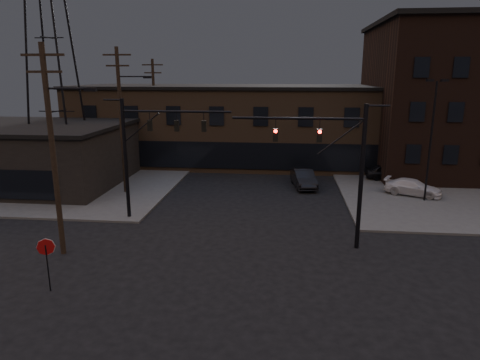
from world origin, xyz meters
name	(u,v)px	position (x,y,z in m)	size (l,w,h in m)	color
ground	(232,279)	(0.00, 0.00, 0.00)	(140.00, 140.00, 0.00)	black
sidewalk_nw	(46,168)	(-22.00, 22.00, 0.07)	(30.00, 30.00, 0.15)	#474744
building_row	(264,126)	(0.00, 28.00, 4.00)	(40.00, 12.00, 8.00)	brown
building_left	(27,156)	(-20.00, 16.00, 2.50)	(16.00, 12.00, 5.00)	black
traffic_signal_near	(341,161)	(5.36, 4.50, 4.93)	(7.12, 0.24, 8.00)	black
traffic_signal_far	(144,145)	(-6.72, 8.00, 5.01)	(7.12, 0.24, 8.00)	black
stop_sign	(46,253)	(-8.00, -1.99, 1.84)	(0.72, 0.33, 2.48)	black
utility_pole_near	(53,147)	(-9.43, 2.00, 5.87)	(3.70, 0.28, 11.00)	black
utility_pole_mid	(122,118)	(-10.44, 14.00, 6.13)	(3.70, 0.28, 11.50)	black
utility_pole_far	(155,110)	(-11.50, 26.00, 5.78)	(2.20, 0.28, 11.00)	black
transmission_tower	(49,38)	(-18.00, 18.00, 12.50)	(7.00, 7.00, 25.00)	black
lot_light_a	(432,130)	(13.00, 14.00, 5.51)	(1.50, 0.28, 9.14)	black
parked_car_lot_a	(388,172)	(11.74, 20.52, 0.83)	(1.61, 4.00, 1.36)	black
parked_car_lot_b	(413,187)	(12.52, 15.45, 0.77)	(1.75, 4.30, 1.25)	silver
car_crossing	(304,178)	(4.01, 17.58, 0.76)	(1.61, 4.63, 1.52)	black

